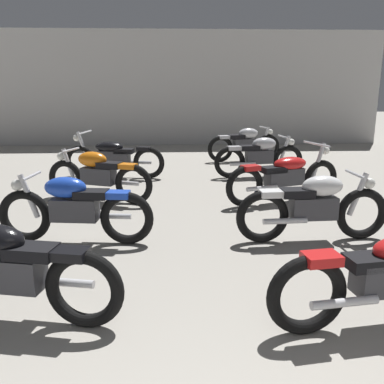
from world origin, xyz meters
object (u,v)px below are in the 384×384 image
Objects in this scene: motorcycle_left_row_4 at (114,156)px; motorcycle_right_row_3 at (285,176)px; motorcycle_left_row_3 at (98,174)px; motorcycle_right_row_5 at (245,143)px; motorcycle_left_row_1 at (8,270)px; motorcycle_right_row_2 at (314,206)px; motorcycle_right_row_4 at (260,156)px; motorcycle_left_row_2 at (74,208)px.

motorcycle_right_row_3 is at bearing -33.80° from motorcycle_left_row_4.
motorcycle_left_row_3 is at bearing -90.53° from motorcycle_left_row_4.
motorcycle_left_row_4 is 1.10× the size of motorcycle_right_row_5.
motorcycle_left_row_1 and motorcycle_right_row_2 have the same top height.
motorcycle_left_row_4 reaches higher than motorcycle_right_row_4.
motorcycle_right_row_3 reaches higher than motorcycle_left_row_3.
motorcycle_right_row_2 is at bearing -93.56° from motorcycle_right_row_3.
motorcycle_left_row_1 is 0.99× the size of motorcycle_left_row_2.
motorcycle_left_row_1 is at bearing -120.16° from motorcycle_right_row_4.
motorcycle_right_row_3 reaches higher than motorcycle_right_row_5.
motorcycle_left_row_3 is 1.87m from motorcycle_left_row_4.
motorcycle_left_row_1 is 0.93× the size of motorcycle_right_row_3.
motorcycle_right_row_2 is (3.03, -2.05, 0.00)m from motorcycle_left_row_3.
motorcycle_left_row_2 and motorcycle_right_row_5 have the same top height.
motorcycle_left_row_3 is at bearing 145.89° from motorcycle_right_row_2.
motorcycle_left_row_4 is 3.11m from motorcycle_right_row_4.
motorcycle_left_row_2 is at bearing 178.57° from motorcycle_right_row_2.
motorcycle_left_row_1 is at bearing -113.39° from motorcycle_right_row_5.
motorcycle_left_row_2 is at bearing -129.40° from motorcycle_right_row_4.
motorcycle_right_row_2 is 3.85m from motorcycle_right_row_4.
motorcycle_right_row_4 is (-0.02, 2.02, 0.01)m from motorcycle_right_row_3.
motorcycle_right_row_3 is at bearing 29.42° from motorcycle_left_row_2.
motorcycle_right_row_4 is at bearing 29.83° from motorcycle_left_row_3.
motorcycle_right_row_5 is (3.14, 3.73, 0.00)m from motorcycle_left_row_3.
motorcycle_left_row_1 is 5.66m from motorcycle_left_row_4.
motorcycle_left_row_4 is at bearing 89.47° from motorcycle_left_row_3.
motorcycle_left_row_1 is 0.99× the size of motorcycle_right_row_4.
motorcycle_left_row_1 is 0.91× the size of motorcycle_left_row_4.
motorcycle_left_row_4 is at bearing 88.67° from motorcycle_left_row_1.
motorcycle_left_row_2 is 1.00× the size of motorcycle_right_row_2.
motorcycle_right_row_3 is (3.26, 3.56, -0.01)m from motorcycle_left_row_1.
motorcycle_right_row_5 is at bearing 49.95° from motorcycle_left_row_3.
motorcycle_right_row_3 is 1.06× the size of motorcycle_right_row_4.
motorcycle_left_row_4 is at bearing -149.19° from motorcycle_right_row_5.
motorcycle_right_row_3 is at bearing 86.44° from motorcycle_right_row_2.
motorcycle_left_row_3 is (-0.03, 1.98, 0.00)m from motorcycle_left_row_2.
motorcycle_right_row_3 reaches higher than motorcycle_left_row_2.
motorcycle_right_row_5 is at bearing 61.45° from motorcycle_left_row_2.
motorcycle_left_row_1 and motorcycle_right_row_5 have the same top height.
motorcycle_left_row_2 is 1.01× the size of motorcycle_right_row_5.
motorcycle_right_row_2 is at bearing -91.06° from motorcycle_right_row_5.
motorcycle_left_row_2 is 0.91× the size of motorcycle_left_row_4.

